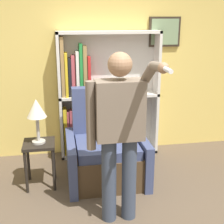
% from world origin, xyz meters
% --- Properties ---
extents(wall_back, '(8.00, 0.11, 2.80)m').
position_xyz_m(wall_back, '(0.01, 2.03, 1.40)').
color(wall_back, '#E0C160').
rests_on(wall_back, ground_plane).
extents(bookcase, '(1.48, 0.28, 1.86)m').
position_xyz_m(bookcase, '(-0.10, 1.87, 0.89)').
color(bookcase, silver).
rests_on(bookcase, ground_plane).
extents(armchair, '(1.00, 0.91, 1.16)m').
position_xyz_m(armchair, '(-0.06, 1.12, 0.36)').
color(armchair, '#4C3823').
rests_on(armchair, ground_plane).
extents(person_standing, '(0.61, 0.78, 1.74)m').
position_xyz_m(person_standing, '(-0.06, 0.21, 1.01)').
color(person_standing, '#384256').
rests_on(person_standing, ground_plane).
extents(side_table, '(0.38, 0.38, 0.57)m').
position_xyz_m(side_table, '(-0.89, 1.06, 0.46)').
color(side_table, black).
rests_on(side_table, ground_plane).
extents(table_lamp, '(0.23, 0.23, 0.55)m').
position_xyz_m(table_lamp, '(-0.89, 1.06, 0.98)').
color(table_lamp, '#B7B2A8').
rests_on(table_lamp, side_table).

